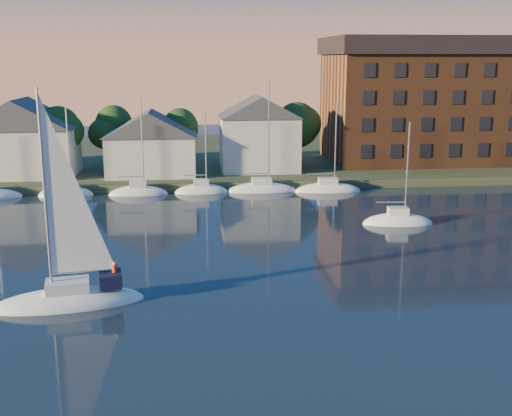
{
  "coord_description": "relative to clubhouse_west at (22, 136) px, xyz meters",
  "views": [
    {
      "loc": [
        -1.45,
        -24.77,
        15.41
      ],
      "look_at": [
        3.6,
        22.0,
        4.44
      ],
      "focal_mm": 45.0,
      "sensor_mm": 36.0,
      "label": 1
    }
  ],
  "objects": [
    {
      "name": "hero_sailboat",
      "position": [
        12.88,
        -42.98,
        -5.32
      ],
      "size": [
        9.98,
        4.5,
        14.88
      ],
      "rotation": [
        0.0,
        0.0,
        3.29
      ],
      "color": "white",
      "rests_on": "ground"
    },
    {
      "name": "clubhouse_west",
      "position": [
        0.0,
        0.0,
        0.0
      ],
      "size": [
        13.65,
        9.45,
        9.64
      ],
      "color": "beige",
      "rests_on": "shoreline_land"
    },
    {
      "name": "clubhouse_centre",
      "position": [
        16.0,
        -1.0,
        -0.8
      ],
      "size": [
        11.55,
        8.4,
        8.08
      ],
      "color": "beige",
      "rests_on": "shoreline_land"
    },
    {
      "name": "wooden_dock",
      "position": [
        22.0,
        -6.0,
        -5.93
      ],
      "size": [
        120.0,
        3.0,
        1.0
      ],
      "primitive_type": "cube",
      "color": "brown",
      "rests_on": "ground"
    },
    {
      "name": "clubhouse_east",
      "position": [
        30.0,
        1.0,
        0.07
      ],
      "size": [
        10.5,
        8.4,
        9.8
      ],
      "color": "beige",
      "rests_on": "shoreline_land"
    },
    {
      "name": "moored_fleet",
      "position": [
        10.0,
        -9.0,
        -5.83
      ],
      "size": [
        63.5,
        2.4,
        12.05
      ],
      "color": "white",
      "rests_on": "ground"
    },
    {
      "name": "tree_line",
      "position": [
        24.0,
        5.0,
        1.24
      ],
      "size": [
        93.4,
        5.4,
        8.9
      ],
      "color": "#372519",
      "rests_on": "shoreline_land"
    },
    {
      "name": "condo_block",
      "position": [
        56.0,
        6.95,
        3.86
      ],
      "size": [
        31.0,
        17.0,
        17.4
      ],
      "color": "brown",
      "rests_on": "shoreline_land"
    },
    {
      "name": "shoreline_land",
      "position": [
        22.0,
        17.0,
        -5.93
      ],
      "size": [
        160.0,
        50.0,
        2.0
      ],
      "primitive_type": "cube",
      "color": "#2F3A22",
      "rests_on": "ground"
    },
    {
      "name": "drifting_sailboat_right",
      "position": [
        40.38,
        -25.26,
        -5.84
      ],
      "size": [
        6.91,
        2.93,
        10.83
      ],
      "rotation": [
        0.0,
        0.0,
        -0.1
      ],
      "color": "white",
      "rests_on": "ground"
    }
  ]
}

